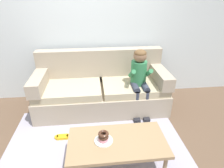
% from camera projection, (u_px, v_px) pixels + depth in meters
% --- Properties ---
extents(ground, '(10.00, 10.00, 0.00)m').
position_uv_depth(ground, '(96.00, 139.00, 2.73)').
color(ground, brown).
extents(wall_back, '(8.00, 0.10, 2.80)m').
position_uv_depth(wall_back, '(90.00, 23.00, 3.34)').
color(wall_back, silver).
rests_on(wall_back, ground).
extents(area_rug, '(2.44, 1.99, 0.01)m').
position_uv_depth(area_rug, '(97.00, 151.00, 2.50)').
color(area_rug, '#9993A3').
rests_on(area_rug, ground).
extents(couch, '(2.23, 0.90, 1.00)m').
position_uv_depth(couch, '(102.00, 89.00, 3.34)').
color(couch, tan).
rests_on(couch, ground).
extents(coffee_table, '(1.12, 0.59, 0.40)m').
position_uv_depth(coffee_table, '(117.00, 143.00, 2.16)').
color(coffee_table, '#937551').
rests_on(coffee_table, ground).
extents(person_child, '(0.34, 0.58, 1.10)m').
position_uv_depth(person_child, '(140.00, 76.00, 3.07)').
color(person_child, '#337A4C').
rests_on(person_child, ground).
extents(plate, '(0.21, 0.21, 0.01)m').
position_uv_depth(plate, '(104.00, 141.00, 2.13)').
color(plate, white).
rests_on(plate, coffee_table).
extents(donut, '(0.17, 0.17, 0.04)m').
position_uv_depth(donut, '(104.00, 139.00, 2.12)').
color(donut, pink).
rests_on(donut, plate).
extents(donut_second, '(0.16, 0.16, 0.04)m').
position_uv_depth(donut_second, '(104.00, 136.00, 2.11)').
color(donut_second, '#422619').
rests_on(donut_second, donut).
extents(donut_third, '(0.12, 0.12, 0.04)m').
position_uv_depth(donut_third, '(103.00, 134.00, 2.09)').
color(donut_third, '#422619').
rests_on(donut_third, donut_second).
extents(toy_controller, '(0.23, 0.09, 0.05)m').
position_uv_depth(toy_controller, '(63.00, 137.00, 2.72)').
color(toy_controller, gold).
rests_on(toy_controller, ground).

